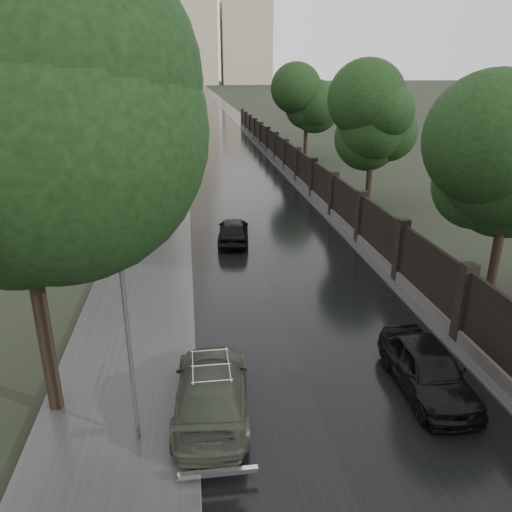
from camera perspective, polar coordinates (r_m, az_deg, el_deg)
The scene contains 17 objects.
ground at distance 12.44m, azimuth 13.88°, elevation -22.37°, with size 800.00×800.00×0.00m, color black.
road at distance 198.56m, azimuth -6.91°, elevation 18.01°, with size 8.00×420.00×0.02m, color black.
sidewalk_left at distance 198.53m, azimuth -8.73°, elevation 17.95°, with size 4.00×420.00×0.16m, color #2D2D2D.
verge_right at distance 198.74m, azimuth -5.25°, elevation 18.08°, with size 3.00×420.00×0.08m, color #2D2D2D.
fence_right at distance 41.90m, azimuth 4.21°, elevation 10.41°, with size 0.45×75.72×2.70m.
tree_left_near at distance 12.09m, azimuth -25.71°, elevation 9.33°, with size 5.44×5.44×9.16m.
tree_left_far at distance 38.69m, azimuth -14.26°, elevation 15.34°, with size 4.25×4.25×7.39m.
tree_right_a at distance 20.23m, azimuth 27.13°, elevation 8.63°, with size 4.08×4.08×7.01m.
tree_right_b at distance 32.60m, azimuth 13.23°, elevation 14.04°, with size 4.08×4.08×7.01m.
tree_right_c at distance 49.79m, azimuth 5.80°, elevation 16.54°, with size 4.08×4.08×7.01m.
lamp_post at distance 11.47m, azimuth -14.31°, elevation -9.88°, with size 0.25×0.12×5.11m.
traffic_light at distance 33.87m, azimuth -8.37°, elevation 10.21°, with size 0.16×0.32×4.00m.
brick_building at distance 61.99m, azimuth -22.35°, elevation 20.67°, with size 24.00×18.00×20.00m, color black.
stalinist_tower at distance 309.83m, azimuth -7.73°, elevation 25.96°, with size 92.00×30.00×159.00m.
volga_sedan at distance 13.27m, azimuth -5.09°, elevation -14.92°, with size 1.88×4.62×1.34m, color #3B4134.
hatchback_left at distance 25.53m, azimuth -2.60°, elevation 2.97°, with size 1.53×3.81×1.30m, color black.
car_right_near at distance 14.73m, azimuth 19.03°, elevation -12.08°, with size 1.63×4.05×1.38m, color black.
Camera 1 is at (-3.92, -8.35, 8.36)m, focal length 35.00 mm.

